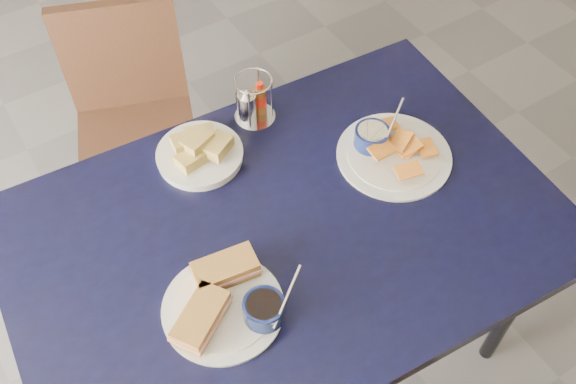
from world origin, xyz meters
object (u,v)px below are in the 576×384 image
chair_far (124,109)px  sandwich_plate (227,301)px  dining_table (286,241)px  plantain_plate (388,149)px  condiment_caddy (252,103)px  bread_basket (200,151)px

chair_far → sandwich_plate: sandwich_plate is taller
dining_table → plantain_plate: plantain_plate is taller
chair_far → condiment_caddy: bearing=-66.8°
sandwich_plate → plantain_plate: size_ratio=1.02×
dining_table → bread_basket: size_ratio=6.20×
condiment_caddy → dining_table: bearing=-108.4°
sandwich_plate → condiment_caddy: condiment_caddy is taller
dining_table → condiment_caddy: bearing=71.6°
chair_far → bread_basket: 0.64m
sandwich_plate → condiment_caddy: 0.57m
chair_far → sandwich_plate: 1.02m
bread_basket → sandwich_plate: bearing=-110.1°
chair_far → dining_table: bearing=-83.4°
sandwich_plate → bread_basket: (0.15, 0.41, 0.00)m
dining_table → plantain_plate: (0.34, 0.05, 0.08)m
plantain_plate → dining_table: bearing=-171.0°
sandwich_plate → bread_basket: 0.43m
chair_far → plantain_plate: bearing=-61.1°
dining_table → sandwich_plate: 0.26m
dining_table → condiment_caddy: size_ratio=9.93×
sandwich_plate → plantain_plate: bearing=16.0°
sandwich_plate → condiment_caddy: size_ratio=2.22×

